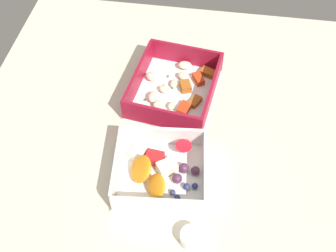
% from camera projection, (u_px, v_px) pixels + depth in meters
% --- Properties ---
extents(table_surface, '(0.80, 0.80, 0.02)m').
position_uv_depth(table_surface, '(173.00, 140.00, 0.80)').
color(table_surface, beige).
rests_on(table_surface, ground).
extents(pasta_container, '(0.21, 0.18, 0.05)m').
position_uv_depth(pasta_container, '(175.00, 88.00, 0.84)').
color(pasta_container, white).
rests_on(pasta_container, table_surface).
extents(fruit_bowl, '(0.16, 0.17, 0.05)m').
position_uv_depth(fruit_bowl, '(161.00, 171.00, 0.72)').
color(fruit_bowl, white).
rests_on(fruit_bowl, table_surface).
extents(paper_cup_liner, '(0.04, 0.04, 0.02)m').
position_uv_depth(paper_cup_liner, '(192.00, 238.00, 0.66)').
color(paper_cup_liner, white).
rests_on(paper_cup_liner, table_surface).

